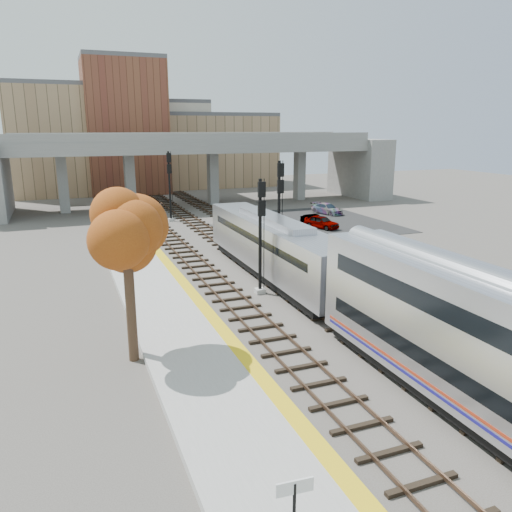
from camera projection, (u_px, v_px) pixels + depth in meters
name	position (u px, v px, depth m)	size (l,w,h in m)	color
ground	(336.00, 336.00, 25.18)	(160.00, 160.00, 0.00)	#47423D
platform	(196.00, 356.00, 22.58)	(4.50, 60.00, 0.35)	#9E9E99
yellow_strip	(236.00, 346.00, 23.21)	(0.70, 60.00, 0.01)	yellow
tracks	(261.00, 269.00, 36.76)	(10.70, 95.00, 0.25)	black
overpass	(197.00, 161.00, 66.03)	(54.00, 12.00, 9.50)	slate
buildings_far	(143.00, 141.00, 83.66)	(43.00, 21.00, 20.60)	#A0825D
parking_lot	(318.00, 222.00, 55.35)	(14.00, 18.00, 0.04)	black
locomotive	(273.00, 246.00, 34.33)	(3.02, 19.05, 4.10)	#A8AAB2
signal_mast_near	(260.00, 238.00, 30.67)	(0.60, 0.64, 7.22)	#9E9E99
signal_mast_mid	(279.00, 212.00, 37.79)	(0.60, 0.64, 7.81)	#9E9E99
signal_mast_far	(170.00, 186.00, 54.79)	(0.60, 0.64, 7.67)	#9E9E99
station_sign	(294.00, 505.00, 11.21)	(0.90, 0.12, 2.27)	black
tree	(126.00, 236.00, 21.15)	(3.60, 3.60, 7.71)	#382619
car_a	(322.00, 222.00, 51.55)	(1.56, 3.87, 1.32)	#99999E
car_b	(314.00, 220.00, 52.82)	(1.24, 3.55, 1.17)	#99999E
car_c	(327.00, 209.00, 60.11)	(1.76, 4.33, 1.26)	#99999E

